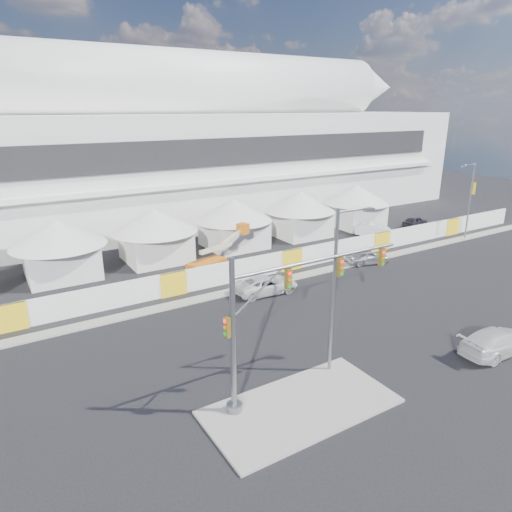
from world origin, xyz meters
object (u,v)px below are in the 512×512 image
lot_car_b (415,221)px  streetlight_median (338,280)px  boom_lift (214,261)px  pickup_curb (266,285)px  traffic_mast (270,320)px  pickup_near (497,341)px  sedan_silver (367,257)px  streetlight_curb (470,195)px  lot_car_a (372,229)px

lot_car_b → streetlight_median: 37.95m
boom_lift → pickup_curb: bearing=-96.9°
traffic_mast → streetlight_median: bearing=5.8°
pickup_curb → lot_car_b: bearing=-68.7°
pickup_near → boom_lift: (-8.46, 23.01, 0.21)m
pickup_near → lot_car_b: 32.48m
sedan_silver → streetlight_curb: 16.91m
pickup_near → streetlight_curb: bearing=-48.4°
traffic_mast → streetlight_median: 4.90m
traffic_mast → streetlight_median: size_ratio=1.13×
lot_car_a → lot_car_b: size_ratio=1.12×
pickup_curb → traffic_mast: (-7.79, -12.42, 3.95)m
sedan_silver → pickup_curb: bearing=111.8°
lot_car_b → streetlight_curb: bearing=173.1°
sedan_silver → pickup_curb: 12.64m
lot_car_b → pickup_near: bearing=128.8°
streetlight_curb → traffic_mast: bearing=-159.0°
sedan_silver → lot_car_b: sedan_silver is taller
boom_lift → pickup_near: bearing=-87.3°
traffic_mast → streetlight_curb: 39.30m
pickup_near → traffic_mast: 15.80m
traffic_mast → pickup_curb: bearing=57.9°
sedan_silver → boom_lift: 15.22m
pickup_curb → streetlight_median: bearing=170.4°
lot_car_a → streetlight_curb: size_ratio=0.51×
streetlight_median → pickup_curb: bearing=75.8°
streetlight_median → lot_car_b: bearing=33.0°
pickup_curb → streetlight_median: size_ratio=0.56×
lot_car_b → streetlight_curb: streetlight_curb is taller
lot_car_a → traffic_mast: 35.66m
pickup_near → streetlight_curb: size_ratio=0.63×
pickup_curb → lot_car_b: 29.79m
sedan_silver → pickup_curb: (-12.60, -1.01, 0.02)m
pickup_curb → lot_car_a: size_ratio=1.19×
streetlight_median → boom_lift: 19.72m
lot_car_b → boom_lift: bearing=82.7°
pickup_curb → traffic_mast: bearing=152.5°
pickup_near → lot_car_b: bearing=-38.5°
lot_car_a → streetlight_curb: streetlight_curb is taller
sedan_silver → streetlight_curb: bearing=-70.6°
sedan_silver → traffic_mast: 24.73m
sedan_silver → pickup_near: (-5.47, -16.87, 0.07)m
traffic_mast → boom_lift: traffic_mast is taller
pickup_curb → pickup_near: pickup_near is taller
pickup_curb → pickup_near: size_ratio=0.97×
boom_lift → sedan_silver: bearing=-41.2°
lot_car_a → traffic_mast: size_ratio=0.41×
lot_car_b → boom_lift: 29.90m
streetlight_curb → lot_car_a: bearing=139.8°
pickup_curb → streetlight_curb: streetlight_curb is taller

